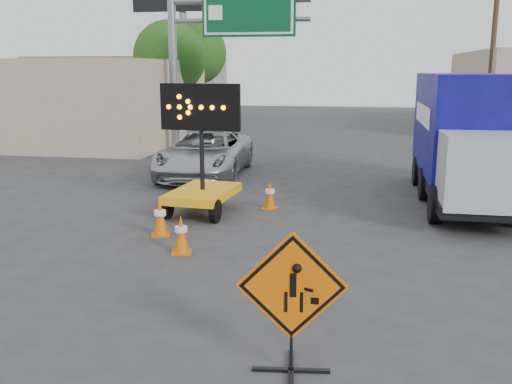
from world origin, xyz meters
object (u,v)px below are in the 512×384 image
(construction_sign, at_px, (292,300))
(box_truck, at_px, (467,145))
(arrow_board, at_px, (203,185))
(pickup_truck, at_px, (205,153))

(construction_sign, height_order, box_truck, box_truck)
(arrow_board, bearing_deg, box_truck, 26.29)
(arrow_board, bearing_deg, construction_sign, -61.14)
(arrow_board, distance_m, pickup_truck, 5.14)
(construction_sign, relative_size, arrow_board, 0.54)
(box_truck, bearing_deg, construction_sign, -109.65)
(construction_sign, xyz_separation_m, box_truck, (3.58, 9.83, 0.63))
(arrow_board, relative_size, box_truck, 0.45)
(construction_sign, relative_size, box_truck, 0.24)
(construction_sign, height_order, arrow_board, arrow_board)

